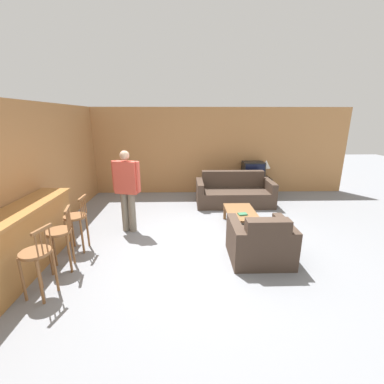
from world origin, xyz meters
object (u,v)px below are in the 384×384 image
Objects in this scene: coffee_table at (241,213)px; tv_unit at (252,186)px; bar_chair_mid at (60,236)px; bar_chair_far at (76,221)px; table_lamp at (266,165)px; book_on_table at (243,214)px; bar_chair_near at (37,259)px; person_by_window at (127,187)px; armchair_near at (260,243)px; tv at (253,170)px; couch_far at (234,193)px.

tv_unit is at bearing 70.69° from coffee_table.
coffee_table is at bearing 25.82° from bar_chair_mid.
table_lamp is (4.35, 3.35, 0.38)m from bar_chair_far.
book_on_table is (-0.87, -2.66, 0.12)m from tv_unit.
book_on_table is at bearing 32.04° from bar_chair_near.
book_on_table is at bearing 12.58° from bar_chair_far.
person_by_window is (-3.62, -2.55, 0.02)m from table_lamp.
armchair_near is 0.58× the size of person_by_window.
bar_chair_far is at bearing -139.83° from tv.
bar_chair_far is at bearing -142.65° from couch_far.
bar_chair_mid reaches higher than armchair_near.
bar_chair_far is at bearing -139.80° from tv_unit.
bar_chair_mid is 5.89m from table_lamp.
bar_chair_near is at bearing -130.80° from tv.
bar_chair_near is 1.02× the size of armchair_near.
bar_chair_mid reaches higher than couch_far.
table_lamp is at bearing 0.00° from tv_unit.
bar_chair_mid is 0.49× the size of couch_far.
bar_chair_mid is 1.60× the size of tv.
couch_far is at bearing -129.42° from tv_unit.
table_lamp is at bearing 35.22° from person_by_window.
armchair_near reaches higher than book_on_table.
bar_chair_far is at bearing 89.98° from bar_chair_near.
person_by_window reaches higher than couch_far.
table_lamp is (4.35, 3.96, 0.38)m from bar_chair_mid.
table_lamp is 4.43m from person_by_window.
bar_chair_mid is 4.49m from couch_far.
couch_far is at bearing -141.61° from table_lamp.
tv reaches higher than couch_far.
coffee_table is at bearing 34.63° from bar_chair_near.
person_by_window reaches higher than bar_chair_far.
tv is 0.42m from table_lamp.
bar_chair_near is 3.79m from coffee_table.
table_lamp is (0.38, 0.00, 0.16)m from tv.
armchair_near is (3.16, -0.42, -0.25)m from bar_chair_far.
bar_chair_near is at bearing -145.37° from coffee_table.
bar_chair_far is at bearing -142.38° from table_lamp.
tv is at bearing 40.17° from bar_chair_far.
tv is at bearing -90.00° from tv_unit.
bar_chair_near is at bearing -133.41° from table_lamp.
person_by_window reaches higher than book_on_table.
bar_chair_far is 3.19m from armchair_near.
tv is at bearing 38.26° from person_by_window.
book_on_table is at bearing -93.49° from coffee_table.
coffee_table is (3.11, 2.15, -0.24)m from bar_chair_near.
tv is 2.83m from book_on_table.
tv reaches higher than bar_chair_mid.
bar_chair_mid is at bearing -137.72° from table_lamp.
couch_far is 1.91× the size of coffee_table.
couch_far is 1.54m from table_lamp.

